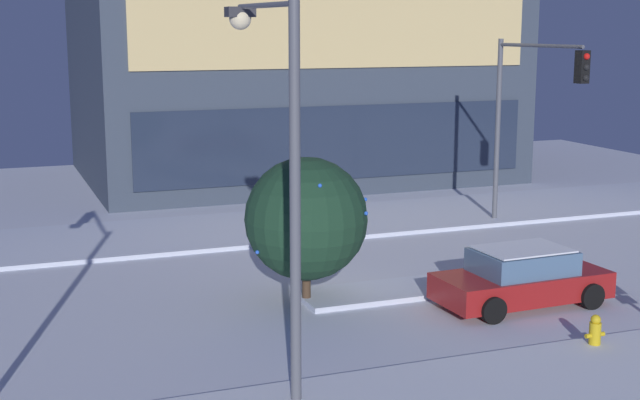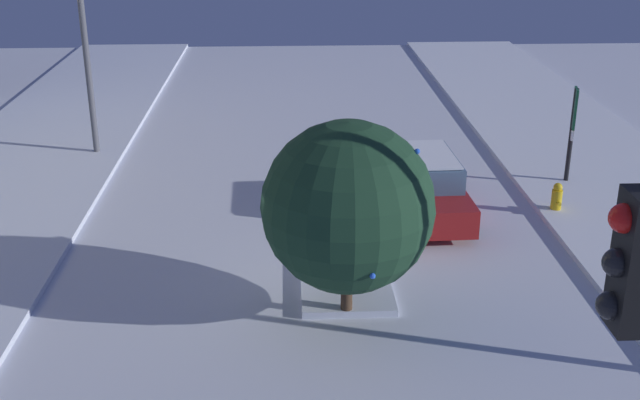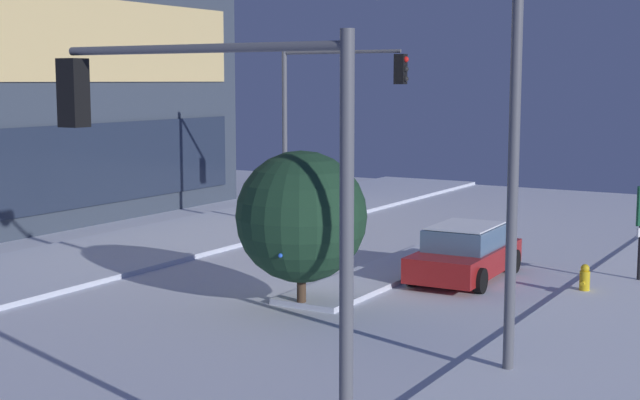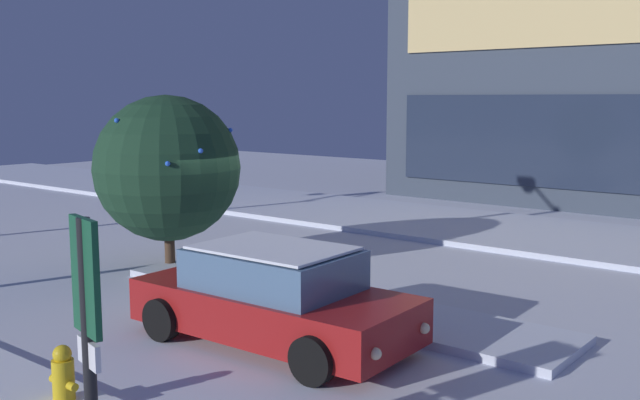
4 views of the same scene
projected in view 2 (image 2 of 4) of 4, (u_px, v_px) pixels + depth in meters
The scene contains 6 objects.
ground at pixel (321, 295), 15.65m from camera, with size 52.00×52.00×0.00m, color silver.
median_strip at pixel (336, 220), 18.95m from camera, with size 9.00×1.80×0.14m, color silver.
car_near at pixel (419, 184), 19.39m from camera, with size 4.56×2.21×1.49m.
fire_hydrant at pixel (557, 199), 19.35m from camera, with size 0.48×0.26×0.81m.
parking_info_sign at pixel (573, 124), 20.75m from camera, with size 0.55×0.19×2.66m.
decorated_tree_median at pixel (348, 207), 14.10m from camera, with size 3.12×3.12×3.77m.
Camera 2 is at (-13.83, 0.63, 7.54)m, focal length 44.53 mm.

